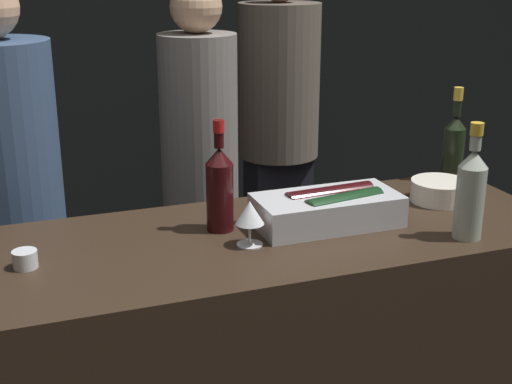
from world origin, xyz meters
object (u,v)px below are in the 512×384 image
at_px(rose_wine_bottle, 471,191).
at_px(person_in_hoodie, 200,165).
at_px(bowl_white, 439,190).
at_px(wine_glass, 250,214).
at_px(person_grey_polo, 9,206).
at_px(red_wine_bottle_tall, 220,186).
at_px(person_blond_tee, 278,124).
at_px(ice_bin_with_bottles, 329,208).
at_px(champagne_bottle, 454,144).
at_px(candle_votive, 25,259).

xyz_separation_m(rose_wine_bottle, person_in_hoodie, (-0.45, 1.23, -0.22)).
xyz_separation_m(bowl_white, wine_glass, (-0.71, -0.14, 0.06)).
bearing_deg(person_in_hoodie, person_grey_polo, 108.82).
bearing_deg(wine_glass, person_grey_polo, 128.68).
distance_m(red_wine_bottle_tall, person_in_hoodie, 0.98).
xyz_separation_m(person_blond_tee, person_grey_polo, (-1.34, -0.79, -0.02)).
xyz_separation_m(ice_bin_with_bottles, person_grey_polo, (-0.90, 0.71, -0.12)).
bearing_deg(champagne_bottle, bowl_white, -133.27).
bearing_deg(person_in_hoodie, red_wine_bottle_tall, 166.24).
height_order(bowl_white, candle_votive, bowl_white).
xyz_separation_m(red_wine_bottle_tall, champagne_bottle, (0.93, 0.19, -0.00)).
relative_size(person_in_hoodie, person_grey_polo, 0.98).
relative_size(red_wine_bottle_tall, rose_wine_bottle, 0.98).
xyz_separation_m(candle_votive, rose_wine_bottle, (1.21, -0.22, 0.12)).
distance_m(bowl_white, person_in_hoodie, 1.09).
bearing_deg(bowl_white, red_wine_bottle_tall, 179.91).
xyz_separation_m(wine_glass, rose_wine_bottle, (0.61, -0.16, 0.05)).
xyz_separation_m(ice_bin_with_bottles, bowl_white, (0.43, 0.07, -0.02)).
bearing_deg(person_grey_polo, bowl_white, -24.24).
bearing_deg(person_in_hoodie, person_blond_tee, -50.11).
bearing_deg(person_grey_polo, red_wine_bottle_tall, -46.29).
height_order(wine_glass, champagne_bottle, champagne_bottle).
relative_size(ice_bin_with_bottles, rose_wine_bottle, 1.28).
height_order(red_wine_bottle_tall, rose_wine_bottle, rose_wine_bottle).
distance_m(bowl_white, wine_glass, 0.73).
height_order(red_wine_bottle_tall, person_in_hoodie, person_in_hoodie).
relative_size(red_wine_bottle_tall, person_blond_tee, 0.18).
bearing_deg(wine_glass, ice_bin_with_bottles, 14.32).
height_order(candle_votive, person_in_hoodie, person_in_hoodie).
distance_m(person_blond_tee, person_grey_polo, 1.55).
bearing_deg(person_blond_tee, bowl_white, -22.34).
relative_size(candle_votive, person_blond_tee, 0.04).
bearing_deg(bowl_white, ice_bin_with_bottles, -170.78).
bearing_deg(ice_bin_with_bottles, person_in_hoodie, 97.03).
bearing_deg(candle_votive, bowl_white, 3.65).
relative_size(ice_bin_with_bottles, wine_glass, 3.30).
xyz_separation_m(red_wine_bottle_tall, person_blond_tee, (0.75, 1.43, -0.19)).
bearing_deg(wine_glass, champagne_bottle, 20.28).
bearing_deg(person_in_hoodie, rose_wine_bottle, -161.68).
bearing_deg(candle_votive, red_wine_bottle_tall, 8.68).
bearing_deg(ice_bin_with_bottles, bowl_white, 9.22).
bearing_deg(ice_bin_with_bottles, rose_wine_bottle, -35.01).
bearing_deg(candle_votive, person_in_hoodie, 53.39).
bearing_deg(person_grey_polo, rose_wine_bottle, -36.05).
relative_size(bowl_white, rose_wine_bottle, 0.56).
distance_m(wine_glass, person_blond_tee, 1.73).
bearing_deg(person_blond_tee, ice_bin_with_bottles, -38.52).
distance_m(bowl_white, person_grey_polo, 1.49).
bearing_deg(red_wine_bottle_tall, champagne_bottle, 11.27).
bearing_deg(red_wine_bottle_tall, person_blond_tee, 62.14).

